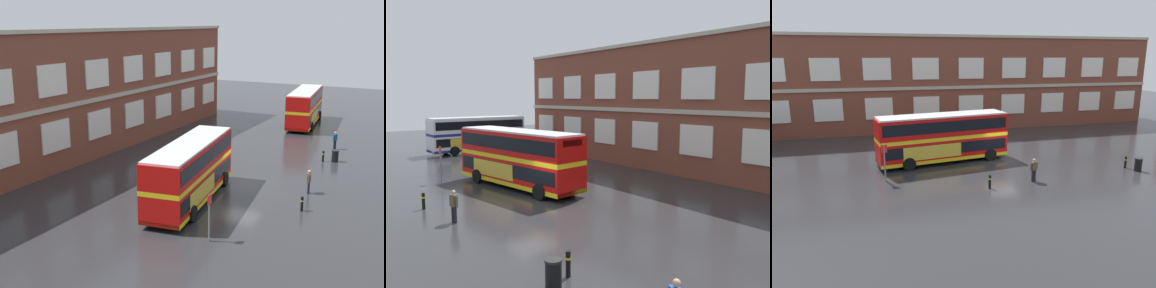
{
  "view_description": "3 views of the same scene",
  "coord_description": "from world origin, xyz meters",
  "views": [
    {
      "loc": [
        -32.36,
        -13.05,
        11.77
      ],
      "look_at": [
        -2.51,
        2.86,
        3.34
      ],
      "focal_mm": 46.37,
      "sensor_mm": 36.0,
      "label": 1
    },
    {
      "loc": [
        20.21,
        -11.64,
        6.38
      ],
      "look_at": [
        -1.12,
        4.33,
        3.25
      ],
      "focal_mm": 37.59,
      "sensor_mm": 36.0,
      "label": 2
    },
    {
      "loc": [
        -10.48,
        -26.95,
        8.73
      ],
      "look_at": [
        -2.88,
        1.98,
        1.37
      ],
      "focal_mm": 33.34,
      "sensor_mm": 36.0,
      "label": 3
    }
  ],
  "objects": [
    {
      "name": "bus_stand_flag",
      "position": [
        -9.77,
        -2.07,
        1.64
      ],
      "size": [
        0.44,
        0.1,
        2.7
      ],
      "color": "slate",
      "rests_on": "ground"
    },
    {
      "name": "safety_bollard_east",
      "position": [
        -2.98,
        -5.3,
        0.49
      ],
      "size": [
        0.19,
        0.19,
        0.95
      ],
      "color": "black",
      "rests_on": "ground"
    },
    {
      "name": "brick_terminal_building",
      "position": [
        1.14,
        17.98,
        5.44
      ],
      "size": [
        48.27,
        8.19,
        11.17
      ],
      "color": "brown",
      "rests_on": "ground"
    },
    {
      "name": "safety_bollard_west",
      "position": [
        9.05,
        -3.73,
        0.49
      ],
      "size": [
        0.19,
        0.19,
        0.95
      ],
      "color": "black",
      "rests_on": "ground"
    },
    {
      "name": "ground_plane",
      "position": [
        0.0,
        2.0,
        0.0
      ],
      "size": [
        120.0,
        120.0,
        0.0
      ],
      "primitive_type": "plane",
      "color": "#2B2B2D"
    },
    {
      "name": "double_decker_middle",
      "position": [
        -4.76,
        1.75,
        2.15
      ],
      "size": [
        11.26,
        4.2,
        4.07
      ],
      "color": "red",
      "rests_on": "ground"
    },
    {
      "name": "waiting_passenger",
      "position": [
        0.51,
        -4.78,
        0.93
      ],
      "size": [
        0.64,
        0.32,
        1.7
      ],
      "color": "black",
      "rests_on": "ground"
    },
    {
      "name": "station_litter_bin",
      "position": [
        9.49,
        -4.64,
        0.52
      ],
      "size": [
        0.6,
        0.6,
        1.03
      ],
      "color": "black",
      "rests_on": "ground"
    }
  ]
}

